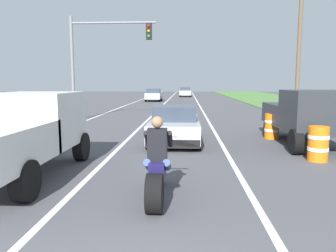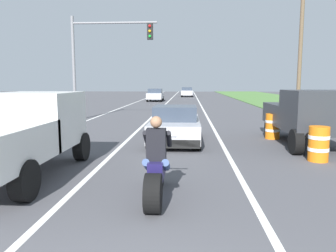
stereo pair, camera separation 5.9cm
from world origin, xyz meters
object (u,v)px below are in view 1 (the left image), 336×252
(motorcycle_with_rider, at_px, (157,170))
(distant_car_further_ahead, at_px, (185,92))
(construction_barrel_nearest, at_px, (318,144))
(distant_car_far_ahead, at_px, (154,95))
(pickup_truck_right_shoulder_dark_grey, at_px, (306,114))
(sports_car_silver, at_px, (175,125))
(traffic_light_mast_near, at_px, (98,51))
(pickup_truck_left_lane_white, at_px, (21,131))
(construction_barrel_mid, at_px, (272,126))

(motorcycle_with_rider, bearing_deg, distant_car_further_ahead, 89.55)
(construction_barrel_nearest, bearing_deg, distant_car_far_ahead, 104.31)
(pickup_truck_right_shoulder_dark_grey, relative_size, distant_car_far_ahead, 1.20)
(pickup_truck_right_shoulder_dark_grey, bearing_deg, distant_car_far_ahead, 106.59)
(sports_car_silver, relative_size, traffic_light_mast_near, 0.72)
(pickup_truck_right_shoulder_dark_grey, distance_m, construction_barrel_nearest, 2.69)
(pickup_truck_left_lane_white, xyz_separation_m, pickup_truck_right_shoulder_dark_grey, (8.17, 4.59, 0.00))
(motorcycle_with_rider, xyz_separation_m, construction_barrel_mid, (3.96, 7.26, -0.09))
(pickup_truck_left_lane_white, bearing_deg, construction_barrel_mid, 38.50)
(construction_barrel_mid, relative_size, distant_car_far_ahead, 0.25)
(construction_barrel_nearest, relative_size, distant_car_further_ahead, 0.25)
(pickup_truck_left_lane_white, xyz_separation_m, distant_car_far_ahead, (0.00, 32.00, -0.33))
(traffic_light_mast_near, bearing_deg, motorcycle_with_rider, -70.93)
(sports_car_silver, xyz_separation_m, distant_car_further_ahead, (0.26, 39.70, 0.14))
(sports_car_silver, height_order, pickup_truck_right_shoulder_dark_grey, pickup_truck_right_shoulder_dark_grey)
(construction_barrel_mid, relative_size, distant_car_further_ahead, 0.25)
(sports_car_silver, distance_m, construction_barrel_nearest, 5.11)
(motorcycle_with_rider, relative_size, distant_car_further_ahead, 0.55)
(motorcycle_with_rider, distance_m, pickup_truck_left_lane_white, 3.68)
(sports_car_silver, bearing_deg, distant_car_further_ahead, 89.63)
(motorcycle_with_rider, height_order, construction_barrel_nearest, motorcycle_with_rider)
(motorcycle_with_rider, bearing_deg, traffic_light_mast_near, 109.07)
(pickup_truck_right_shoulder_dark_grey, bearing_deg, pickup_truck_left_lane_white, -150.67)
(motorcycle_with_rider, distance_m, distant_car_further_ahead, 46.07)
(sports_car_silver, bearing_deg, traffic_light_mast_near, 124.52)
(pickup_truck_left_lane_white, height_order, distant_car_further_ahead, pickup_truck_left_lane_white)
(pickup_truck_left_lane_white, height_order, traffic_light_mast_near, traffic_light_mast_near)
(motorcycle_with_rider, bearing_deg, construction_barrel_mid, 61.40)
(distant_car_far_ahead, relative_size, distant_car_further_ahead, 1.00)
(pickup_truck_left_lane_white, xyz_separation_m, construction_barrel_mid, (7.31, 5.81, -0.60))
(pickup_truck_right_shoulder_dark_grey, bearing_deg, motorcycle_with_rider, -128.61)
(pickup_truck_left_lane_white, xyz_separation_m, distant_car_further_ahead, (3.71, 44.62, -0.33))
(motorcycle_with_rider, height_order, sports_car_silver, motorcycle_with_rider)
(pickup_truck_right_shoulder_dark_grey, distance_m, traffic_light_mast_near, 12.10)
(pickup_truck_left_lane_white, height_order, construction_barrel_nearest, pickup_truck_left_lane_white)
(distant_car_far_ahead, height_order, distant_car_further_ahead, same)
(motorcycle_with_rider, distance_m, traffic_light_mast_near, 14.30)
(pickup_truck_right_shoulder_dark_grey, bearing_deg, sports_car_silver, 175.94)
(traffic_light_mast_near, relative_size, construction_barrel_nearest, 6.00)
(motorcycle_with_rider, distance_m, construction_barrel_mid, 8.27)
(distant_car_far_ahead, bearing_deg, pickup_truck_left_lane_white, -90.01)
(motorcycle_with_rider, bearing_deg, construction_barrel_nearest, 38.85)
(pickup_truck_left_lane_white, relative_size, construction_barrel_mid, 4.80)
(construction_barrel_nearest, bearing_deg, motorcycle_with_rider, -141.15)
(pickup_truck_left_lane_white, height_order, construction_barrel_mid, pickup_truck_left_lane_white)
(traffic_light_mast_near, relative_size, construction_barrel_mid, 6.00)
(pickup_truck_left_lane_white, bearing_deg, traffic_light_mast_near, 95.81)
(pickup_truck_right_shoulder_dark_grey, bearing_deg, traffic_light_mast_near, 142.87)
(sports_car_silver, height_order, construction_barrel_mid, sports_car_silver)
(construction_barrel_nearest, distance_m, distant_car_further_ahead, 42.79)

